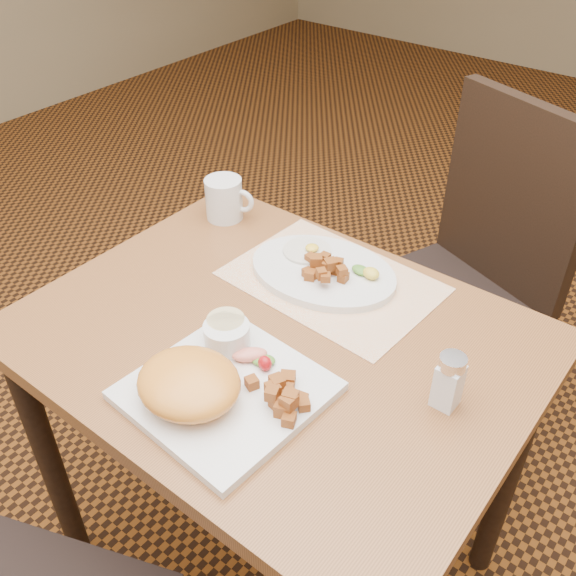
# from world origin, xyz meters

# --- Properties ---
(ground) EXTENTS (8.00, 8.00, 0.00)m
(ground) POSITION_xyz_m (0.00, 0.00, 0.00)
(ground) COLOR black
(ground) RESTS_ON ground
(table) EXTENTS (0.90, 0.70, 0.75)m
(table) POSITION_xyz_m (0.00, 0.00, 0.64)
(table) COLOR brown
(table) RESTS_ON ground
(chair_far) EXTENTS (0.54, 0.55, 0.97)m
(chair_far) POSITION_xyz_m (0.09, 0.69, 0.54)
(chair_far) COLOR black
(chair_far) RESTS_ON ground
(placemat) EXTENTS (0.41, 0.30, 0.00)m
(placemat) POSITION_xyz_m (-0.01, 0.19, 0.75)
(placemat) COLOR white
(placemat) RESTS_ON table
(plate_square) EXTENTS (0.30, 0.30, 0.02)m
(plate_square) POSITION_xyz_m (0.03, -0.17, 0.76)
(plate_square) COLOR silver
(plate_square) RESTS_ON table
(plate_oval) EXTENTS (0.33, 0.26, 0.02)m
(plate_oval) POSITION_xyz_m (-0.04, 0.19, 0.76)
(plate_oval) COLOR silver
(plate_oval) RESTS_ON placemat
(hollandaise_mound) EXTENTS (0.18, 0.15, 0.06)m
(hollandaise_mound) POSITION_xyz_m (-0.00, -0.22, 0.80)
(hollandaise_mound) COLOR orange
(hollandaise_mound) RESTS_ON plate_square
(ramekin) EXTENTS (0.09, 0.09, 0.04)m
(ramekin) POSITION_xyz_m (-0.04, -0.09, 0.79)
(ramekin) COLOR silver
(ramekin) RESTS_ON plate_square
(garnish_sq) EXTENTS (0.08, 0.06, 0.03)m
(garnish_sq) POSITION_xyz_m (0.03, -0.09, 0.78)
(garnish_sq) COLOR #387223
(garnish_sq) RESTS_ON plate_square
(fried_egg) EXTENTS (0.10, 0.10, 0.02)m
(fried_egg) POSITION_xyz_m (-0.09, 0.22, 0.77)
(fried_egg) COLOR white
(fried_egg) RESTS_ON plate_oval
(garnish_ov) EXTENTS (0.07, 0.04, 0.02)m
(garnish_ov) POSITION_xyz_m (0.05, 0.23, 0.78)
(garnish_ov) COLOR #387223
(garnish_ov) RESTS_ON plate_oval
(salt_shaker) EXTENTS (0.04, 0.04, 0.10)m
(salt_shaker) POSITION_xyz_m (0.32, 0.03, 0.80)
(salt_shaker) COLOR white
(salt_shaker) RESTS_ON table
(coffee_mug) EXTENTS (0.11, 0.08, 0.10)m
(coffee_mug) POSITION_xyz_m (-0.35, 0.24, 0.80)
(coffee_mug) COLOR silver
(coffee_mug) RESTS_ON table
(home_fries_sq) EXTENTS (0.12, 0.09, 0.04)m
(home_fries_sq) POSITION_xyz_m (0.13, -0.14, 0.78)
(home_fries_sq) COLOR #994E18
(home_fries_sq) RESTS_ON plate_square
(home_fries_ov) EXTENTS (0.11, 0.10, 0.04)m
(home_fries_ov) POSITION_xyz_m (-0.02, 0.18, 0.79)
(home_fries_ov) COLOR #994E18
(home_fries_ov) RESTS_ON plate_oval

